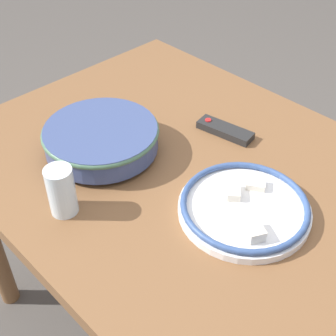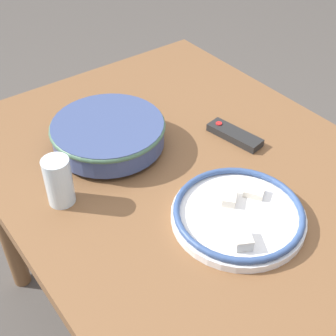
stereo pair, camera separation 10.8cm
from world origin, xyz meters
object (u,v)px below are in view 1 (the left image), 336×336
object	(u,v)px
noodle_bowl	(101,138)
drinking_glass	(61,191)
tv_remote	(225,130)
food_plate	(244,207)

from	to	relation	value
noodle_bowl	drinking_glass	bearing A→B (deg)	-60.52
noodle_bowl	tv_remote	bearing A→B (deg)	59.87
food_plate	drinking_glass	bearing A→B (deg)	-135.27
drinking_glass	tv_remote	bearing A→B (deg)	83.03
noodle_bowl	tv_remote	size ratio (longest dim) A/B	1.82
noodle_bowl	drinking_glass	size ratio (longest dim) A/B	2.49
tv_remote	drinking_glass	world-z (taller)	drinking_glass
food_plate	drinking_glass	distance (m)	0.39
tv_remote	food_plate	bearing A→B (deg)	-141.61
noodle_bowl	drinking_glass	distance (m)	0.22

